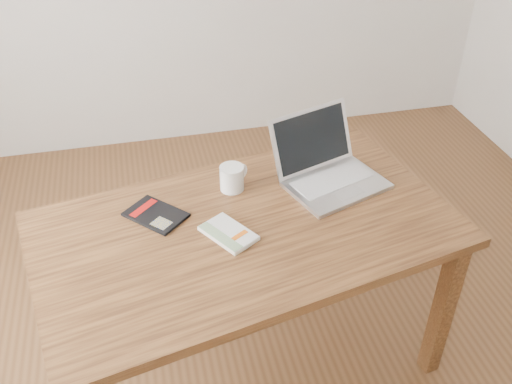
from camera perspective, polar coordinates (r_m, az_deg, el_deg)
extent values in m
plane|color=brown|center=(2.62, 1.06, -16.06)|extent=(4.00, 4.00, 0.00)
cube|color=#58351A|center=(2.08, -0.97, -3.81)|extent=(1.65, 1.15, 0.04)
cube|color=#58351A|center=(2.43, 18.20, -11.08)|extent=(0.08, 0.08, 0.71)
cube|color=#58351A|center=(2.50, -19.25, -9.61)|extent=(0.08, 0.08, 0.71)
cube|color=#58351A|center=(2.83, 8.83, -1.58)|extent=(0.08, 0.08, 0.71)
cube|color=silver|center=(2.03, -2.77, -4.16)|extent=(0.21, 0.23, 0.01)
cube|color=silver|center=(2.02, -2.77, -4.14)|extent=(0.20, 0.23, 0.02)
cube|color=gray|center=(2.00, -3.61, -4.45)|extent=(0.14, 0.18, 0.00)
cube|color=#DC5F0F|center=(2.00, -1.64, -4.32)|extent=(0.07, 0.05, 0.00)
cube|color=black|center=(2.14, -9.99, -2.25)|extent=(0.25, 0.25, 0.01)
cube|color=#AA0F0C|center=(2.17, -11.19, -1.57)|extent=(0.11, 0.11, 0.00)
cube|color=gray|center=(2.09, -9.45, -3.09)|extent=(0.08, 0.08, 0.00)
cube|color=silver|center=(2.28, 8.06, 0.68)|extent=(0.44, 0.37, 0.02)
cube|color=silver|center=(2.29, 7.59, 1.26)|extent=(0.35, 0.23, 0.00)
cube|color=#BCBCC1|center=(2.23, 9.34, -0.09)|extent=(0.12, 0.09, 0.00)
cube|color=silver|center=(2.32, 5.61, 5.29)|extent=(0.38, 0.21, 0.23)
cube|color=black|center=(2.32, 5.68, 5.28)|extent=(0.34, 0.19, 0.20)
cylinder|color=white|center=(2.22, -2.43, 1.41)|extent=(0.09, 0.09, 0.10)
cylinder|color=black|center=(2.20, -2.46, 2.41)|extent=(0.08, 0.08, 0.01)
torus|color=white|center=(2.26, -1.52, 1.99)|extent=(0.06, 0.05, 0.07)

